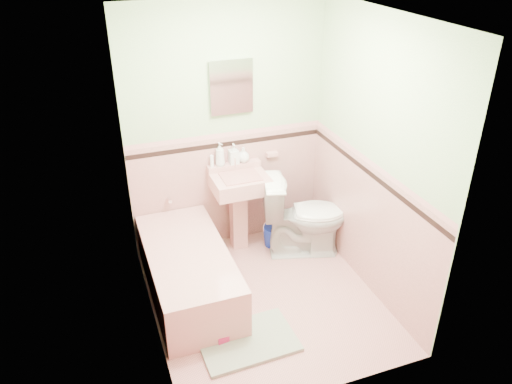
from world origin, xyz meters
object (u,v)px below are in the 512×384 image
object	(u,v)px
sink	(240,213)
bucket	(273,236)
medicine_cabinet	(231,87)
soap_bottle_mid	(234,154)
shoe	(225,337)
soap_bottle_left	(220,154)
soap_bottle_right	(243,155)
toilet	(305,216)
bathtub	(189,274)

from	to	relation	value
sink	bucket	distance (m)	0.48
medicine_cabinet	soap_bottle_mid	distance (m)	0.68
shoe	sink	bearing A→B (deg)	58.67
medicine_cabinet	shoe	size ratio (longest dim) A/B	3.57
soap_bottle_left	soap_bottle_right	size ratio (longest dim) A/B	1.54
toilet	bucket	xyz separation A→B (m)	(-0.26, 0.21, -0.32)
bucket	soap_bottle_left	bearing A→B (deg)	154.78
sink	soap_bottle_right	bearing A→B (deg)	60.51
soap_bottle_mid	toilet	xyz separation A→B (m)	(0.60, -0.44, -0.60)
bathtub	soap_bottle_right	distance (m)	1.31
sink	soap_bottle_mid	bearing A→B (deg)	89.71
bathtub	soap_bottle_mid	distance (m)	1.27
soap_bottle_right	shoe	bearing A→B (deg)	-114.62
soap_bottle_left	sink	bearing A→B (deg)	-51.71
bathtub	bucket	bearing A→B (deg)	24.88
medicine_cabinet	soap_bottle_left	world-z (taller)	medicine_cabinet
sink	bathtub	bearing A→B (deg)	-142.07
soap_bottle_left	bucket	size ratio (longest dim) A/B	1.06
soap_bottle_left	toilet	distance (m)	1.06
sink	shoe	bearing A→B (deg)	-113.88
sink	bucket	xyz separation A→B (m)	(0.35, -0.05, -0.32)
soap_bottle_mid	soap_bottle_right	bearing A→B (deg)	0.00
soap_bottle_right	toilet	bearing A→B (deg)	-41.38
soap_bottle_right	bucket	world-z (taller)	soap_bottle_right
shoe	soap_bottle_mid	bearing A→B (deg)	61.36
soap_bottle_left	soap_bottle_mid	xyz separation A→B (m)	(0.14, 0.00, -0.02)
soap_bottle_left	bucket	xyz separation A→B (m)	(0.49, -0.23, -0.93)
bucket	soap_bottle_mid	bearing A→B (deg)	146.43
sink	medicine_cabinet	xyz separation A→B (m)	(0.00, 0.21, 1.27)
soap_bottle_right	shoe	distance (m)	1.83
soap_bottle_mid	toilet	bearing A→B (deg)	-36.28
soap_bottle_mid	shoe	size ratio (longest dim) A/B	1.47
soap_bottle_left	shoe	world-z (taller)	soap_bottle_left
bucket	shoe	size ratio (longest dim) A/B	1.62
medicine_cabinet	soap_bottle_left	bearing A→B (deg)	-168.08
soap_bottle_left	shoe	bearing A→B (deg)	-106.05
medicine_cabinet	toilet	world-z (taller)	medicine_cabinet
bucket	soap_bottle_right	bearing A→B (deg)	136.99
bathtub	medicine_cabinet	xyz separation A→B (m)	(0.68, 0.74, 1.47)
medicine_cabinet	toilet	distance (m)	1.49
soap_bottle_left	bathtub	bearing A→B (deg)	-127.15
toilet	bucket	world-z (taller)	toilet
medicine_cabinet	bucket	bearing A→B (deg)	-36.78
sink	soap_bottle_left	distance (m)	0.65
sink	soap_bottle_right	xyz separation A→B (m)	(0.10, 0.18, 0.57)
toilet	bucket	bearing A→B (deg)	66.60
sink	soap_bottle_right	size ratio (longest dim) A/B	5.50
bathtub	sink	distance (m)	0.89
bucket	sink	bearing A→B (deg)	171.56
soap_bottle_left	soap_bottle_mid	size ratio (longest dim) A/B	1.16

